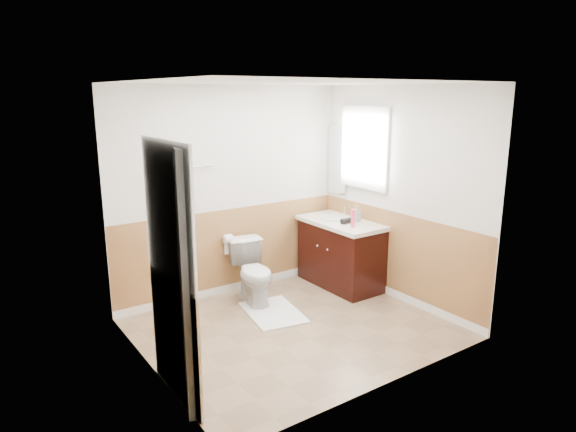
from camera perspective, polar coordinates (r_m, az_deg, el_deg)
floor at (r=5.45m, az=0.65°, el=-12.49°), size 3.00×3.00×0.00m
ceiling at (r=4.90m, az=0.73°, el=14.79°), size 3.00×3.00×0.00m
wall_back at (r=6.11m, az=-6.40°, el=2.70°), size 3.00×0.00×3.00m
wall_front at (r=4.08m, az=11.34°, el=-3.05°), size 3.00×0.00×3.00m
wall_left at (r=4.36m, az=-15.61°, el=-2.19°), size 0.00×3.00×3.00m
wall_right at (r=6.00m, az=12.45°, el=2.26°), size 0.00×3.00×3.00m
wainscot_back at (r=6.29m, az=-6.16°, el=-4.05°), size 3.00×0.00×3.00m
wainscot_front at (r=4.36m, az=10.76°, el=-12.51°), size 3.00×0.00×3.00m
wainscot_left at (r=4.62m, az=-14.86°, el=-11.15°), size 0.00×2.60×2.60m
wainscot_right at (r=6.18m, az=12.02°, el=-4.58°), size 0.00×2.60×2.60m
toilet at (r=5.98m, az=-3.88°, el=-6.34°), size 0.53×0.77×0.72m
bath_mat at (r=5.79m, az=-1.69°, el=-10.77°), size 0.69×0.89×0.02m
vanity_cabinet at (r=6.50m, az=5.95°, el=-4.38°), size 0.55×1.10×0.80m
vanity_knob_left at (r=6.19m, az=4.47°, el=-3.80°), size 0.03×0.03×0.03m
vanity_knob_right at (r=6.34m, az=3.33°, el=-3.36°), size 0.03×0.03×0.03m
countertop at (r=6.37m, az=5.97°, el=-0.76°), size 0.60×1.15×0.05m
sink_basin at (r=6.48m, az=5.19°, el=-0.18°), size 0.36×0.36×0.02m
faucet at (r=6.58m, az=6.40°, el=0.54°), size 0.02×0.02×0.14m
lotion_bottle at (r=6.05m, az=7.32°, el=-0.26°), size 0.05×0.05×0.22m
soap_dispenser at (r=6.34m, az=7.62°, el=0.30°), size 0.11×0.11×0.21m
hair_dryer_body at (r=6.23m, az=6.55°, el=-0.54°), size 0.14×0.07×0.07m
hair_dryer_handle at (r=6.21m, az=6.36°, el=-0.86°), size 0.03×0.03×0.07m
mirror_panel at (r=6.73m, az=5.55°, el=6.30°), size 0.02×0.35×0.90m
window_frame at (r=6.32m, az=8.57°, el=7.57°), size 0.04×0.80×1.00m
window_glass at (r=6.33m, az=8.68°, el=7.58°), size 0.01×0.70×0.90m
door at (r=4.06m, az=-11.93°, el=-6.55°), size 0.29×0.78×2.04m
door_frame at (r=4.03m, az=-12.93°, el=-6.61°), size 0.02×0.92×2.10m
door_knob at (r=4.40m, az=-12.86°, el=-6.00°), size 0.06×0.06×0.06m
towel_bar at (r=5.77m, az=-11.06°, el=5.40°), size 0.62×0.02×0.02m
tp_holder_bar at (r=6.13m, az=-6.76°, el=-2.56°), size 0.14×0.02×0.02m
tp_roll at (r=6.13m, az=-6.76°, el=-2.56°), size 0.10×0.11×0.11m
tp_sheet at (r=6.16m, az=-6.73°, el=-3.55°), size 0.10×0.01×0.16m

